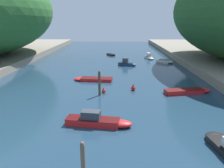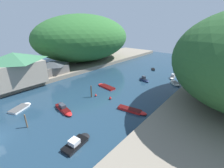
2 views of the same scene
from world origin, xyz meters
The scene contains 12 objects.
water_surface centered at (0.00, 30.00, 0.00)m, with size 130.00×130.00×0.00m, color #1E384C.
boat_near_quay centered at (10.96, 48.87, 0.43)m, with size 2.02×4.21×1.42m.
boat_yellow_tender centered at (-1.24, 28.10, 0.22)m, with size 6.36×2.40×0.46m.
boat_cabin_cruiser centered at (0.98, 54.50, 0.22)m, with size 2.76×3.57×0.45m.
boat_far_upstream centered at (12.34, 22.06, 0.27)m, with size 6.56×2.59×0.56m.
boat_red_skiff centered at (5.01, 40.13, 0.48)m, with size 4.00×2.41×1.60m.
boat_open_rowboat centered at (13.90, 43.70, 0.31)m, with size 3.90×3.90×0.63m.
boat_moored_right centered at (1.03, 12.63, 0.42)m, with size 6.25×2.17×1.36m.
mooring_post_nearest centered at (0.66, 5.21, 1.38)m, with size 0.26×0.26×2.74m.
mooring_post_fourth centered at (0.48, 20.96, 1.63)m, with size 0.31×0.31×3.23m.
channel_buoy_near centered at (4.96, 23.11, 0.36)m, with size 0.61×0.61×0.92m.
channel_buoy_far centered at (0.97, 21.98, 0.31)m, with size 0.53×0.53×0.79m.
Camera 1 is at (2.52, -5.59, 9.28)m, focal length 35.00 mm.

